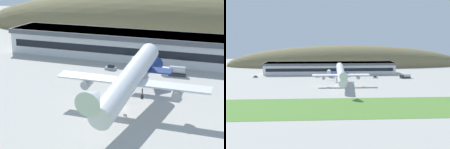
# 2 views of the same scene
# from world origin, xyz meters

# --- Properties ---
(ground_plane) EXTENTS (362.83, 362.83, 0.00)m
(ground_plane) POSITION_xyz_m (0.00, 0.00, 0.00)
(ground_plane) COLOR #ADAAA3
(hill_backdrop) EXTENTS (270.45, 52.53, 45.64)m
(hill_backdrop) POSITION_xyz_m (16.19, 102.32, 0.00)
(hill_backdrop) COLOR olive
(hill_backdrop) RESTS_ON ground_plane
(terminal_building) EXTENTS (116.58, 18.06, 9.89)m
(terminal_building) POSITION_xyz_m (-3.67, 50.73, 5.61)
(terminal_building) COLOR silver
(terminal_building) RESTS_ON ground_plane
(jetway_0) EXTENTS (3.38, 11.83, 5.43)m
(jetway_0) POSITION_xyz_m (-4.84, 35.63, 3.99)
(jetway_0) COLOR silver
(jetway_0) RESTS_ON ground_plane
(cargo_airplane) EXTENTS (38.62, 50.77, 11.82)m
(cargo_airplane) POSITION_xyz_m (3.11, -1.29, 8.56)
(cargo_airplane) COLOR silver
(service_car_0) EXTENTS (3.99, 2.00, 1.62)m
(service_car_0) POSITION_xyz_m (-14.56, 32.36, 0.67)
(service_car_0) COLOR #999EA3
(service_car_0) RESTS_ON ground_plane
(box_truck) EXTENTS (8.00, 2.68, 3.27)m
(box_truck) POSITION_xyz_m (7.23, 33.20, 1.52)
(box_truck) COLOR silver
(box_truck) RESTS_ON ground_plane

